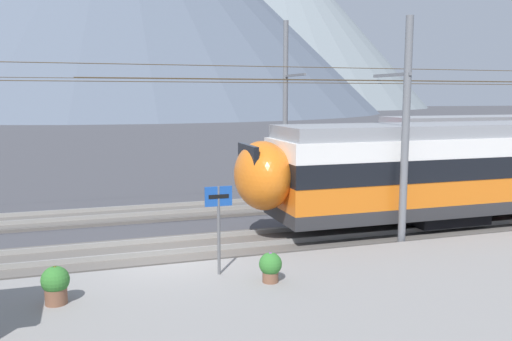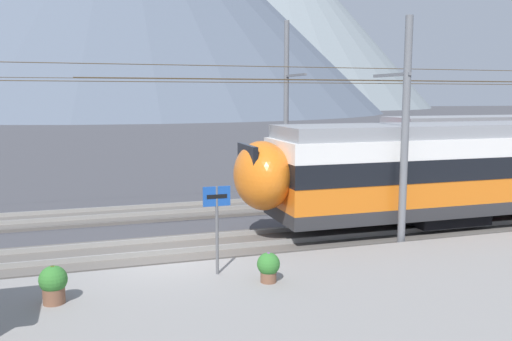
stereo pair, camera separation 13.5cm
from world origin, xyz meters
The scene contains 10 objects.
ground_plane centered at (0.00, 0.00, 0.00)m, with size 400.00×400.00×0.00m, color #424247.
platform_slab centered at (0.00, -4.66, 0.15)m, with size 120.00×8.01×0.31m, color gray.
track_near centered at (0.00, 1.56, 0.07)m, with size 120.00×3.00×0.28m.
track_far centered at (0.00, 7.11, 0.07)m, with size 120.00×3.00×0.28m.
catenary_mast_mid centered at (7.43, -0.12, 3.82)m, with size 47.18×2.13×7.27m.
catenary_mast_far_side centered at (7.08, 9.13, 4.31)m, with size 47.18×2.49×8.34m.
platform_sign centered at (0.99, -1.86, 1.98)m, with size 0.70×0.08×2.28m.
potted_plant_platform_edge centered at (-2.90, -2.69, 0.78)m, with size 0.61×0.61×0.85m.
potted_plant_by_shelter centered at (2.05, -2.82, 0.72)m, with size 0.57×0.57×0.74m.
mountain_right_ridge centered at (75.56, 202.07, 36.23)m, with size 126.87×126.87×72.45m, color slate.
Camera 1 is at (-2.18, -14.75, 4.85)m, focal length 37.54 mm.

